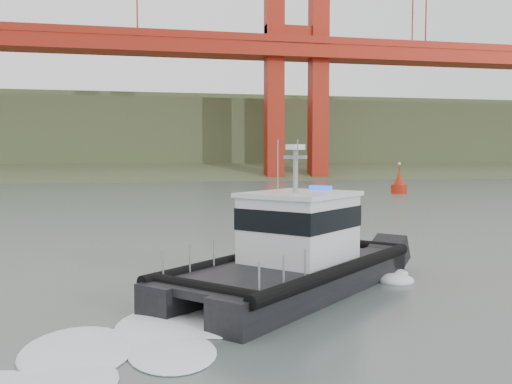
# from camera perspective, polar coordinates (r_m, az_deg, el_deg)

# --- Properties ---
(ground) EXTENTS (400.00, 400.00, 0.00)m
(ground) POSITION_cam_1_polar(r_m,az_deg,el_deg) (22.61, 3.05, -7.43)
(ground) COLOR #485550
(ground) RESTS_ON ground
(headlands) EXTENTS (500.00, 105.36, 27.12)m
(headlands) POSITION_cam_1_polar(r_m,az_deg,el_deg) (147.05, -9.83, 4.75)
(headlands) COLOR #41512E
(headlands) RESTS_ON ground
(patrol_boat) EXTENTS (9.90, 9.45, 4.88)m
(patrol_boat) POSITION_cam_1_polar(r_m,az_deg,el_deg) (18.49, 3.85, -6.11)
(patrol_boat) COLOR black
(patrol_boat) RESTS_ON ground
(nav_buoy) EXTENTS (1.78, 1.78, 3.71)m
(nav_buoy) POSITION_cam_1_polar(r_m,az_deg,el_deg) (66.54, 14.11, 0.71)
(nav_buoy) COLOR #A71E0B
(nav_buoy) RESTS_ON ground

